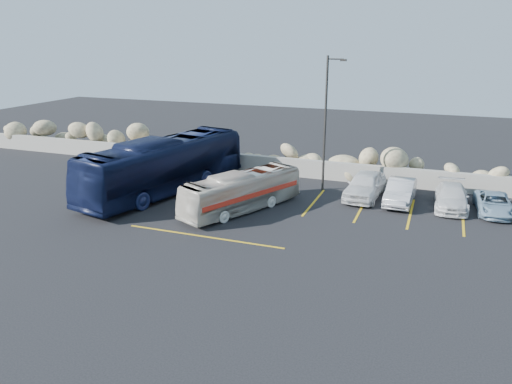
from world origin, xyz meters
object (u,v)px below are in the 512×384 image
(car_a, at_px, (365,185))
(car_d, at_px, (494,204))
(car_b, at_px, (400,191))
(vintage_bus, at_px, (242,192))
(car_c, at_px, (451,197))
(lamppost, at_px, (326,120))
(tour_coach, at_px, (164,166))

(car_a, bearing_deg, car_d, 2.80)
(car_b, bearing_deg, car_a, 174.97)
(vintage_bus, bearing_deg, car_c, 47.56)
(vintage_bus, distance_m, car_a, 7.44)
(car_b, height_order, car_c, car_b)
(lamppost, relative_size, car_a, 1.77)
(car_b, distance_m, car_d, 4.84)
(tour_coach, bearing_deg, car_c, 23.50)
(lamppost, height_order, tour_coach, lamppost)
(car_a, xyz_separation_m, car_b, (2.02, -0.25, -0.10))
(vintage_bus, distance_m, car_b, 9.00)
(car_b, relative_size, car_d, 1.07)
(car_c, xyz_separation_m, car_d, (2.14, -0.15, -0.09))
(car_b, bearing_deg, lamppost, 171.28)
(tour_coach, xyz_separation_m, car_a, (11.46, 3.13, -0.89))
(car_b, bearing_deg, car_d, 1.88)
(tour_coach, xyz_separation_m, car_c, (16.18, 3.02, -1.04))
(car_a, height_order, car_c, car_a)
(vintage_bus, relative_size, car_a, 1.67)
(car_a, bearing_deg, car_b, -2.07)
(lamppost, relative_size, car_d, 2.10)
(lamppost, height_order, vintage_bus, lamppost)
(lamppost, relative_size, vintage_bus, 1.06)
(car_b, xyz_separation_m, car_c, (2.71, 0.14, -0.06))
(vintage_bus, relative_size, car_b, 1.85)
(vintage_bus, xyz_separation_m, tour_coach, (-5.57, 1.42, 0.61))
(lamppost, distance_m, vintage_bus, 6.94)
(tour_coach, xyz_separation_m, car_b, (13.47, 2.88, -0.99))
(lamppost, distance_m, tour_coach, 9.98)
(lamppost, height_order, car_b, lamppost)
(car_d, bearing_deg, car_b, 175.51)
(car_c, bearing_deg, lamppost, 173.02)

